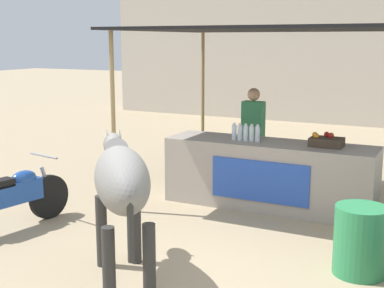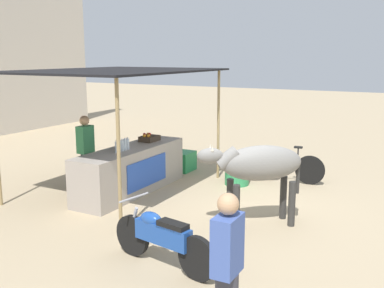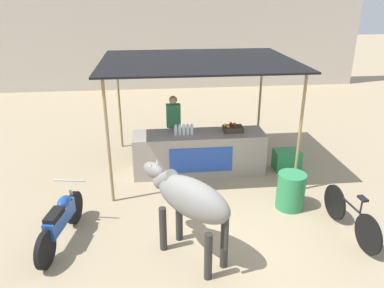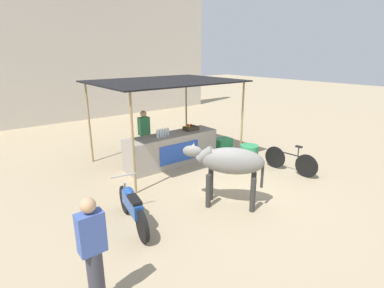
# 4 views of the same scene
# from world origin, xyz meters

# --- Properties ---
(ground_plane) EXTENTS (60.00, 60.00, 0.00)m
(ground_plane) POSITION_xyz_m (0.00, 0.00, 0.00)
(ground_plane) COLOR tan
(building_wall_far) EXTENTS (16.00, 0.50, 6.83)m
(building_wall_far) POSITION_xyz_m (0.00, 10.60, 3.42)
(building_wall_far) COLOR beige
(building_wall_far) RESTS_ON ground
(stall_counter) EXTENTS (3.00, 0.82, 0.96)m
(stall_counter) POSITION_xyz_m (0.00, 2.20, 0.48)
(stall_counter) COLOR #9E9389
(stall_counter) RESTS_ON ground
(stall_awning) EXTENTS (4.20, 3.20, 2.56)m
(stall_awning) POSITION_xyz_m (0.00, 2.50, 2.46)
(stall_awning) COLOR black
(stall_awning) RESTS_ON ground
(water_bottle_row) EXTENTS (0.43, 0.07, 0.25)m
(water_bottle_row) POSITION_xyz_m (-0.35, 2.15, 1.07)
(water_bottle_row) COLOR silver
(water_bottle_row) RESTS_ON stall_counter
(fruit_crate) EXTENTS (0.44, 0.32, 0.18)m
(fruit_crate) POSITION_xyz_m (0.79, 2.25, 1.03)
(fruit_crate) COLOR #3F3326
(fruit_crate) RESTS_ON stall_counter
(vendor_behind_counter) EXTENTS (0.34, 0.22, 1.65)m
(vendor_behind_counter) POSITION_xyz_m (-0.53, 2.95, 0.85)
(vendor_behind_counter) COLOR #383842
(vendor_behind_counter) RESTS_ON ground
(cooler_box) EXTENTS (0.60, 0.44, 0.48)m
(cooler_box) POSITION_xyz_m (2.09, 2.10, 0.24)
(cooler_box) COLOR #268C4C
(cooler_box) RESTS_ON ground
(water_barrel) EXTENTS (0.54, 0.54, 0.73)m
(water_barrel) POSITION_xyz_m (1.58, 0.44, 0.36)
(water_barrel) COLOR #2D8C51
(water_barrel) RESTS_ON ground
(cow) EXTENTS (1.45, 1.63, 1.44)m
(cow) POSITION_xyz_m (-0.52, -0.79, 1.03)
(cow) COLOR gray
(cow) RESTS_ON ground
(motorcycle_parked) EXTENTS (0.59, 1.78, 0.90)m
(motorcycle_parked) POSITION_xyz_m (-2.62, -0.18, 0.43)
(motorcycle_parked) COLOR black
(motorcycle_parked) RESTS_ON ground
(bicycle_leaning) EXTENTS (0.18, 1.66, 0.85)m
(bicycle_leaning) POSITION_xyz_m (2.30, -0.50, 0.35)
(bicycle_leaning) COLOR black
(bicycle_leaning) RESTS_ON ground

